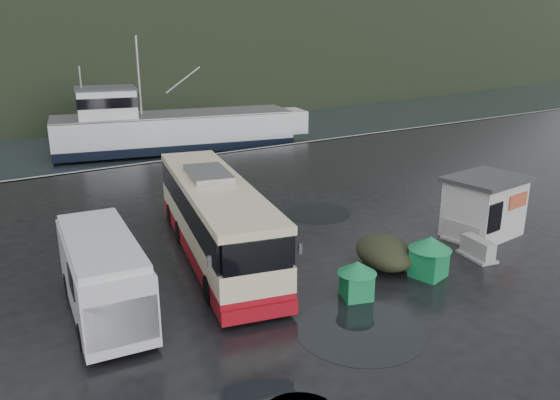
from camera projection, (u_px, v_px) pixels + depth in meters
ground at (307, 273)px, 20.13m from camera, size 160.00×160.00×0.00m
quay_edge at (132, 165)px, 36.18m from camera, size 160.00×0.60×1.50m
coach_bus at (217, 255)px, 21.71m from camera, size 5.45×11.91×3.26m
white_van at (107, 312)px, 17.31m from camera, size 2.79×6.36×2.58m
waste_bin_left at (356, 298)px, 18.26m from camera, size 1.21×1.21×1.32m
waste_bin_right at (428, 276)px, 19.85m from camera, size 1.33×1.33×1.55m
dome_tent at (383, 266)px, 20.75m from camera, size 2.94×3.40×1.12m
ticket_kiosk at (481, 235)px, 23.87m from camera, size 3.56×2.82×2.62m
jersey_barrier_a at (464, 242)px, 23.08m from camera, size 1.10×1.86×0.88m
jersey_barrier_b at (464, 228)px, 24.68m from camera, size 1.41×1.96×0.88m
jersey_barrier_c at (477, 257)px, 21.48m from camera, size 1.08×1.71×0.79m
fishing_trawler at (175, 134)px, 47.08m from camera, size 24.14×10.21×9.43m
puddles at (321, 308)px, 17.57m from camera, size 13.22×14.75×0.01m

